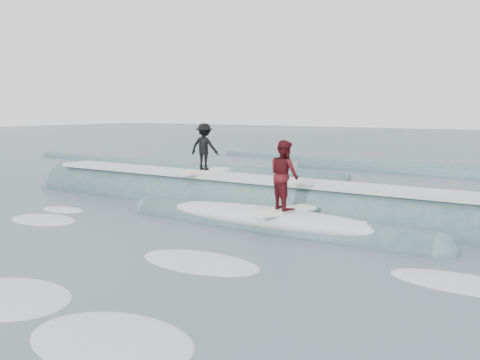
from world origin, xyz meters
The scene contains 6 objects.
ground centered at (0.00, 0.00, 0.00)m, with size 160.00×160.00×0.00m, color #394C53.
breaking_wave centered at (0.30, 5.28, 0.05)m, with size 21.31×3.80×2.04m.
surfer_black centered at (-2.16, 5.65, 1.91)m, with size 1.11×2.06×1.72m.
surfer_red centered at (2.24, 3.45, 1.46)m, with size 1.15×2.07×1.98m.
whitewater centered at (1.39, -1.14, 0.00)m, with size 14.47×7.66×0.10m.
far_swells centered at (-1.42, 17.65, 0.00)m, with size 39.44×8.65×0.80m.
Camera 1 is at (9.18, -9.09, 3.33)m, focal length 40.00 mm.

